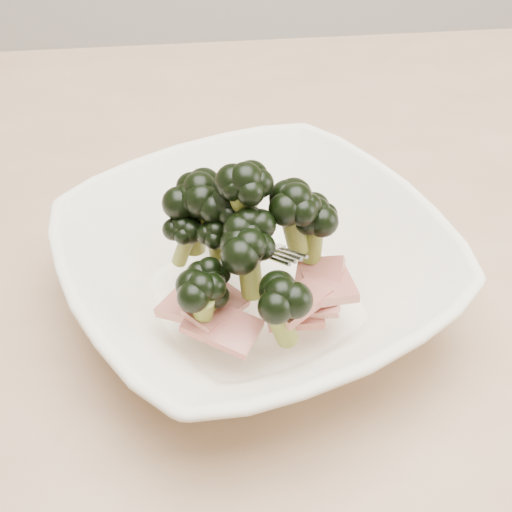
# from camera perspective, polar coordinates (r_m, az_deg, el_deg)

# --- Properties ---
(dining_table) EXTENTS (1.20, 0.80, 0.75)m
(dining_table) POSITION_cam_1_polar(r_m,az_deg,el_deg) (0.71, 5.31, -4.50)
(dining_table) COLOR tan
(dining_table) RESTS_ON ground
(broccoli_dish) EXTENTS (0.38, 0.38, 0.14)m
(broccoli_dish) POSITION_cam_1_polar(r_m,az_deg,el_deg) (0.54, -0.16, -0.79)
(broccoli_dish) COLOR white
(broccoli_dish) RESTS_ON dining_table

